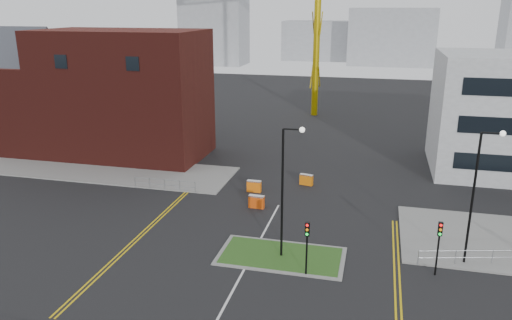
{
  "coord_description": "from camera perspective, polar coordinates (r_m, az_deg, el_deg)",
  "views": [
    {
      "loc": [
        7.71,
        -22.17,
        16.4
      ],
      "look_at": [
        -1.18,
        13.65,
        5.0
      ],
      "focal_mm": 35.0,
      "sensor_mm": 36.0,
      "label": 1
    }
  ],
  "objects": [
    {
      "name": "traffic_light_island",
      "position": [
        31.58,
        5.85,
        -8.91
      ],
      "size": [
        0.28,
        0.33,
        3.65
      ],
      "color": "black",
      "rests_on": "ground"
    },
    {
      "name": "railing_left",
      "position": [
        47.0,
        -10.41,
        -2.59
      ],
      "size": [
        6.05,
        0.05,
        1.1
      ],
      "color": "gray",
      "rests_on": "ground"
    },
    {
      "name": "grass_island",
      "position": [
        34.78,
        2.9,
        -10.88
      ],
      "size": [
        8.0,
        4.0,
        0.12
      ],
      "primitive_type": "cube",
      "color": "#244617",
      "rests_on": "ground"
    },
    {
      "name": "barrier_left",
      "position": [
        45.95,
        -0.22,
        -2.96
      ],
      "size": [
        1.3,
        0.44,
        1.09
      ],
      "color": "orange",
      "rests_on": "ground"
    },
    {
      "name": "streetlamp_island",
      "position": [
        32.57,
        3.42,
        -2.58
      ],
      "size": [
        1.46,
        0.36,
        9.18
      ],
      "color": "black",
      "rests_on": "ground"
    },
    {
      "name": "island_kerb",
      "position": [
        34.79,
        2.9,
        -10.91
      ],
      "size": [
        8.6,
        4.6,
        0.08
      ],
      "primitive_type": "cube",
      "color": "slate",
      "rests_on": "ground"
    },
    {
      "name": "yellow_right_b",
      "position": [
        32.66,
        16.13,
        -13.72
      ],
      "size": [
        0.12,
        20.0,
        0.01
      ],
      "primitive_type": "cube",
      "color": "gold",
      "rests_on": "ground"
    },
    {
      "name": "skyline_a",
      "position": [
        150.06,
        -4.77,
        15.04
      ],
      "size": [
        18.0,
        12.0,
        22.0
      ],
      "primitive_type": "cube",
      "color": "gray",
      "rests_on": "ground"
    },
    {
      "name": "traffic_light_right",
      "position": [
        33.45,
        20.2,
        -8.4
      ],
      "size": [
        0.28,
        0.33,
        3.65
      ],
      "color": "black",
      "rests_on": "ground"
    },
    {
      "name": "streetlamp_right_near",
      "position": [
        34.61,
        24.01,
        -2.89
      ],
      "size": [
        1.46,
        0.36,
        9.18
      ],
      "color": "black",
      "rests_on": "ground"
    },
    {
      "name": "skyline_b",
      "position": [
        152.42,
        15.21,
        13.43
      ],
      "size": [
        24.0,
        12.0,
        16.0
      ],
      "primitive_type": "cube",
      "color": "gray",
      "rests_on": "ground"
    },
    {
      "name": "centre_line",
      "position": [
        30.2,
        -3.27,
        -15.74
      ],
      "size": [
        0.15,
        30.0,
        0.01
      ],
      "primitive_type": "cube",
      "color": "silver",
      "rests_on": "ground"
    },
    {
      "name": "barrier_mid",
      "position": [
        42.37,
        0.05,
        -4.72
      ],
      "size": [
        1.35,
        0.52,
        1.12
      ],
      "color": "#E24A0C",
      "rests_on": "ground"
    },
    {
      "name": "brick_building",
      "position": [
        59.58,
        -17.42,
        7.16
      ],
      "size": [
        24.2,
        10.07,
        14.24
      ],
      "color": "#4A1712",
      "rests_on": "ground"
    },
    {
      "name": "barrier_right",
      "position": [
        47.96,
        5.77,
        -2.2
      ],
      "size": [
        1.31,
        0.68,
        1.05
      ],
      "color": "orange",
      "rests_on": "ground"
    },
    {
      "name": "pavement_left",
      "position": [
        54.64,
        -17.31,
        -1.04
      ],
      "size": [
        28.0,
        8.0,
        0.12
      ],
      "primitive_type": "cube",
      "color": "slate",
      "rests_on": "ground"
    },
    {
      "name": "yellow_left_a",
      "position": [
        39.78,
        -12.4,
        -7.6
      ],
      "size": [
        0.12,
        24.0,
        0.01
      ],
      "primitive_type": "cube",
      "color": "gold",
      "rests_on": "ground"
    },
    {
      "name": "yellow_left_b",
      "position": [
        39.66,
        -12.01,
        -7.66
      ],
      "size": [
        0.12,
        24.0,
        0.01
      ],
      "primitive_type": "cube",
      "color": "gold",
      "rests_on": "ground"
    },
    {
      "name": "yellow_right_a",
      "position": [
        32.64,
        15.59,
        -13.69
      ],
      "size": [
        0.12,
        20.0,
        0.01
      ],
      "primitive_type": "cube",
      "color": "gold",
      "rests_on": "ground"
    },
    {
      "name": "skyline_d",
      "position": [
        163.26,
        8.62,
        13.32
      ],
      "size": [
        30.0,
        12.0,
        12.0
      ],
      "primitive_type": "cube",
      "color": "gray",
      "rests_on": "ground"
    }
  ]
}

